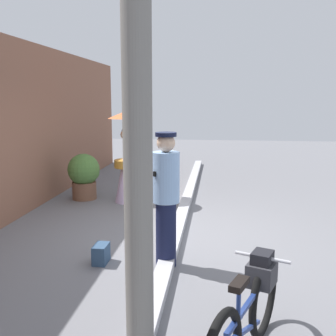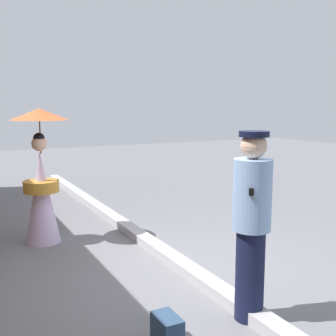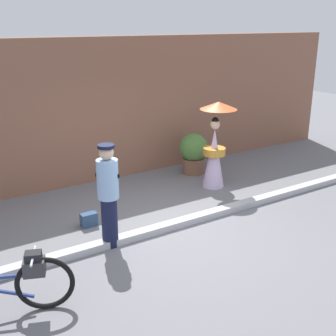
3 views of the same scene
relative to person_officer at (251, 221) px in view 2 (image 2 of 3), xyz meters
The scene contains 5 objects.
ground_plane 1.45m from the person_officer, ahead, with size 30.00×30.00×0.00m, color slate.
sidewalk_curb 1.41m from the person_officer, ahead, with size 14.00×0.20×0.12m, color #B2B2B7.
person_officer is the anchor object (origin of this frame).
person_with_parasol 3.32m from the person_officer, 21.66° to the left, with size 0.79×0.79×1.89m.
backpack_on_pavement 1.16m from the person_officer, 91.75° to the left, with size 0.29×0.17×0.25m.
Camera 2 is at (-3.92, 2.31, 1.93)m, focal length 44.31 mm.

